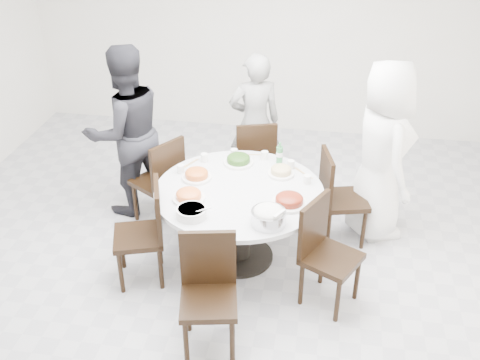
% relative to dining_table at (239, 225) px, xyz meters
% --- Properties ---
extents(floor, '(6.00, 6.00, 0.01)m').
position_rel_dining_table_xyz_m(floor, '(-0.22, -0.09, -0.38)').
color(floor, '#BCBCC2').
rests_on(floor, ground).
extents(wall_back, '(6.00, 0.01, 2.80)m').
position_rel_dining_table_xyz_m(wall_back, '(-0.22, 2.91, 1.02)').
color(wall_back, white).
rests_on(wall_back, ground).
extents(dining_table, '(1.50, 1.50, 0.75)m').
position_rel_dining_table_xyz_m(dining_table, '(0.00, 0.00, 0.00)').
color(dining_table, silver).
rests_on(dining_table, floor).
extents(chair_ne, '(0.51, 0.51, 0.95)m').
position_rel_dining_table_xyz_m(chair_ne, '(0.94, 0.46, 0.10)').
color(chair_ne, black).
rests_on(chair_ne, floor).
extents(chair_n, '(0.53, 0.53, 0.95)m').
position_rel_dining_table_xyz_m(chair_n, '(-0.03, 1.12, 0.10)').
color(chair_n, black).
rests_on(chair_n, floor).
extents(chair_nw, '(0.58, 0.58, 0.95)m').
position_rel_dining_table_xyz_m(chair_nw, '(-0.92, 0.50, 0.10)').
color(chair_nw, black).
rests_on(chair_nw, floor).
extents(chair_sw, '(0.53, 0.53, 0.95)m').
position_rel_dining_table_xyz_m(chair_sw, '(-0.81, -0.43, 0.10)').
color(chair_sw, black).
rests_on(chair_sw, floor).
extents(chair_s, '(0.49, 0.49, 0.95)m').
position_rel_dining_table_xyz_m(chair_s, '(-0.04, -1.12, 0.10)').
color(chair_s, black).
rests_on(chair_s, floor).
extents(chair_se, '(0.57, 0.57, 0.95)m').
position_rel_dining_table_xyz_m(chair_se, '(0.84, -0.46, 0.10)').
color(chair_se, black).
rests_on(chair_se, floor).
extents(diner_right, '(0.82, 1.00, 1.77)m').
position_rel_dining_table_xyz_m(diner_right, '(1.25, 0.68, 0.51)').
color(diner_right, white).
rests_on(diner_right, floor).
extents(diner_middle, '(0.66, 0.54, 1.55)m').
position_rel_dining_table_xyz_m(diner_middle, '(-0.05, 1.36, 0.40)').
color(diner_middle, black).
rests_on(diner_middle, floor).
extents(diner_left, '(1.10, 1.08, 1.79)m').
position_rel_dining_table_xyz_m(diner_left, '(-1.26, 0.68, 0.52)').
color(diner_left, black).
rests_on(diner_left, floor).
extents(dish_greens, '(0.28, 0.28, 0.07)m').
position_rel_dining_table_xyz_m(dish_greens, '(-0.08, 0.47, 0.41)').
color(dish_greens, white).
rests_on(dish_greens, dining_table).
extents(dish_pale, '(0.24, 0.24, 0.07)m').
position_rel_dining_table_xyz_m(dish_pale, '(0.34, 0.32, 0.41)').
color(dish_pale, white).
rests_on(dish_pale, dining_table).
extents(dish_orange, '(0.27, 0.27, 0.07)m').
position_rel_dining_table_xyz_m(dish_orange, '(-0.41, 0.13, 0.41)').
color(dish_orange, white).
rests_on(dish_orange, dining_table).
extents(dish_redbrown, '(0.30, 0.30, 0.08)m').
position_rel_dining_table_xyz_m(dish_redbrown, '(0.46, -0.17, 0.41)').
color(dish_redbrown, white).
rests_on(dish_redbrown, dining_table).
extents(dish_tofu, '(0.28, 0.28, 0.07)m').
position_rel_dining_table_xyz_m(dish_tofu, '(-0.40, -0.23, 0.41)').
color(dish_tofu, white).
rests_on(dish_tofu, dining_table).
extents(rice_bowl, '(0.28, 0.28, 0.12)m').
position_rel_dining_table_xyz_m(rice_bowl, '(0.32, -0.48, 0.44)').
color(rice_bowl, silver).
rests_on(rice_bowl, dining_table).
extents(soup_bowl, '(0.25, 0.25, 0.08)m').
position_rel_dining_table_xyz_m(soup_bowl, '(-0.31, -0.47, 0.41)').
color(soup_bowl, white).
rests_on(soup_bowl, dining_table).
extents(beverage_bottle, '(0.06, 0.06, 0.21)m').
position_rel_dining_table_xyz_m(beverage_bottle, '(0.30, 0.55, 0.48)').
color(beverage_bottle, '#327E42').
rests_on(beverage_bottle, dining_table).
extents(tea_cups, '(0.07, 0.07, 0.08)m').
position_rel_dining_table_xyz_m(tea_cups, '(0.03, 0.62, 0.42)').
color(tea_cups, white).
rests_on(tea_cups, dining_table).
extents(chopsticks, '(0.24, 0.04, 0.01)m').
position_rel_dining_table_xyz_m(chopsticks, '(-0.02, 0.68, 0.38)').
color(chopsticks, tan).
rests_on(chopsticks, dining_table).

